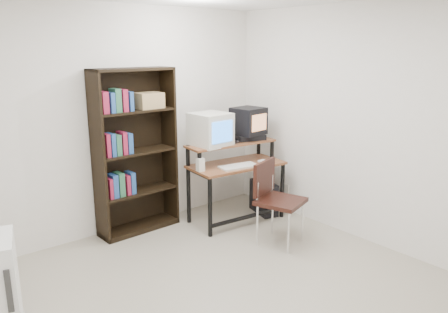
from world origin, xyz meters
TOP-DOWN VIEW (x-y plane):
  - floor at (0.00, 0.00)m, footprint 4.00×4.00m
  - back_wall at (0.00, 2.00)m, footprint 4.00×0.01m
  - right_wall at (2.00, 0.00)m, footprint 0.01×4.00m
  - computer_desk at (1.25, 1.34)m, footprint 1.21×0.69m
  - crt_monitor at (0.99, 1.50)m, footprint 0.44×0.45m
  - vcr at (1.55, 1.42)m, footprint 0.42×0.35m
  - crt_tv at (1.55, 1.44)m, footprint 0.40×0.40m
  - cd_spindle at (1.28, 1.39)m, footprint 0.13×0.13m
  - keyboard at (1.16, 1.18)m, footprint 0.50×0.28m
  - mousepad at (1.56, 1.20)m, footprint 0.27×0.25m
  - mouse at (1.56, 1.18)m, footprint 0.10×0.07m
  - desk_speaker at (0.71, 1.34)m, footprint 0.09×0.08m
  - pc_tower at (1.69, 1.28)m, footprint 0.32×0.49m
  - school_chair at (1.15, 0.57)m, footprint 0.58×0.58m
  - bookshelf at (0.15, 1.86)m, footprint 0.96×0.35m
  - wall_outlet at (1.99, 1.15)m, footprint 0.02×0.08m

SIDE VIEW (x-z plane):
  - floor at x=0.00m, z-range -0.01..0.00m
  - pc_tower at x=1.69m, z-range 0.00..0.42m
  - wall_outlet at x=1.99m, z-range 0.24..0.36m
  - school_chair at x=1.15m, z-range 0.11..1.03m
  - computer_desk at x=1.25m, z-range 0.19..1.18m
  - mousepad at x=1.56m, z-range 0.72..0.73m
  - keyboard at x=1.16m, z-range 0.72..0.75m
  - mouse at x=1.56m, z-range 0.73..0.76m
  - desk_speaker at x=0.71m, z-range 0.72..0.89m
  - bookshelf at x=0.15m, z-range 0.02..1.93m
  - cd_spindle at x=1.28m, z-range 0.97..1.02m
  - vcr at x=1.55m, z-range 0.97..1.05m
  - crt_monitor at x=0.99m, z-range 0.97..1.37m
  - crt_tv at x=1.55m, z-range 1.05..1.39m
  - back_wall at x=0.00m, z-range 0.00..2.60m
  - right_wall at x=2.00m, z-range 0.00..2.60m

